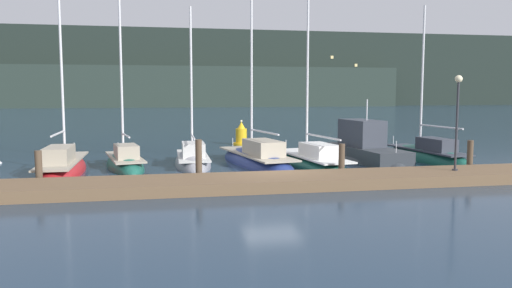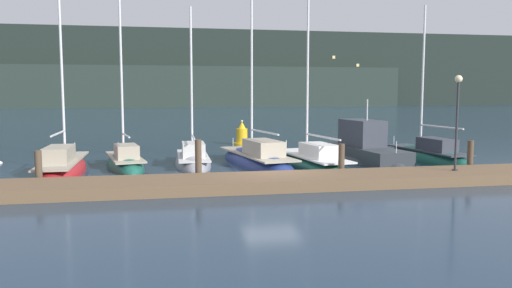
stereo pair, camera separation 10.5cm
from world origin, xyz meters
name	(u,v)px [view 1 (the left image)]	position (x,y,z in m)	size (l,w,h in m)	color
ground_plane	(272,180)	(0.00, 0.00, 0.00)	(400.00, 400.00, 0.00)	#1E3347
dock	(281,181)	(0.00, -1.68, 0.23)	(27.31, 2.80, 0.45)	brown
mooring_pile_0	(39,169)	(-9.61, -0.03, 0.75)	(0.28, 0.28, 1.50)	#4C3D2D
mooring_pile_1	(199,161)	(-3.20, -0.03, 0.92)	(0.28, 0.28, 1.84)	#4C3D2D
mooring_pile_2	(342,161)	(3.20, -0.03, 0.76)	(0.28, 0.28, 1.53)	#4C3D2D
mooring_pile_3	(470,157)	(9.61, -0.03, 0.78)	(0.28, 0.28, 1.57)	#4C3D2D
sailboat_berth_1	(63,171)	(-9.32, 3.36, 0.14)	(1.92, 7.82, 11.12)	red
sailboat_berth_2	(125,165)	(-6.59, 4.90, 0.12)	(2.84, 6.17, 9.77)	#195647
sailboat_berth_3	(193,163)	(-3.13, 5.15, 0.11)	(1.95, 6.29, 9.12)	gray
sailboat_berth_4	(257,162)	(0.23, 4.72, 0.13)	(3.76, 8.73, 12.38)	navy
sailboat_berth_5	(312,164)	(2.93, 3.52, 0.14)	(3.08, 7.84, 9.64)	#195647
motorboat_berth_6	(366,154)	(6.49, 4.88, 0.38)	(2.93, 6.97, 4.14)	#2D3338
sailboat_berth_7	(427,159)	(9.88, 4.34, 0.11)	(2.53, 7.43, 9.49)	#195647
channel_buoy	(241,136)	(1.02, 14.73, 0.66)	(1.23, 1.23, 1.82)	gold
dock_lamppost	(458,107)	(7.75, -1.72, 3.19)	(0.32, 0.32, 4.10)	#2D2D33
hillside_backdrop	(169,72)	(-2.14, 119.49, 9.51)	(240.00, 23.00, 20.65)	#1E2823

